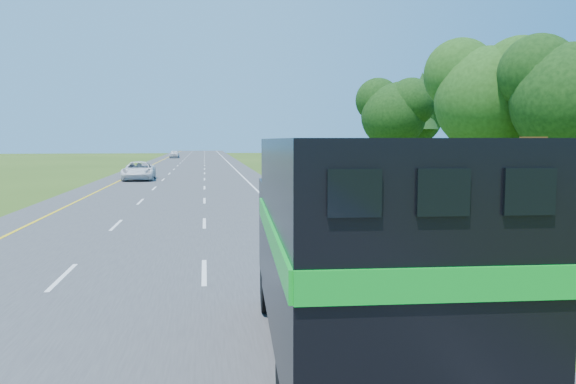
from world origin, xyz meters
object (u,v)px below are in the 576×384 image
Objects in this scene: exit_sign at (511,181)px; far_car at (174,154)px; white_suv at (139,171)px; horse_truck at (353,251)px.

far_car is at bearing 102.22° from exit_sign.
exit_sign is at bearing -69.77° from white_suv.
horse_truck reaches higher than far_car.
horse_truck reaches higher than white_suv.
far_car is at bearing 97.60° from horse_truck.
exit_sign is at bearing 50.19° from horse_truck.
far_car is at bearing 88.17° from white_suv.
white_suv reaches higher than far_car.
white_suv is 1.58× the size of exit_sign.
exit_sign is (6.64, 7.12, 0.44)m from horse_truck.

